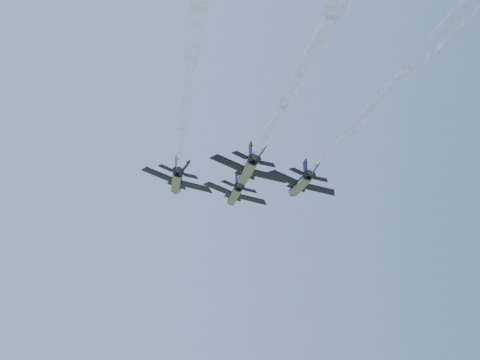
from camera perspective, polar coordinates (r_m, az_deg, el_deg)
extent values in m
cylinder|color=black|center=(116.59, -0.49, -1.36)|extent=(3.51, 13.05, 2.07)
cone|color=black|center=(124.12, -0.91, -2.05)|extent=(2.34, 2.75, 2.07)
ellipsoid|color=black|center=(119.93, -0.60, -1.43)|extent=(1.40, 2.45, 1.04)
cube|color=gray|center=(116.45, -0.58, -1.65)|extent=(2.82, 11.68, 0.85)
cube|color=black|center=(115.68, -2.01, -0.82)|extent=(5.96, 4.14, 1.84)
cube|color=yellow|center=(117.31, -2.07, -0.94)|extent=(5.25, 1.39, 1.82)
cube|color=black|center=(116.03, 1.09, -1.85)|extent=(6.24, 5.09, 1.84)
cube|color=yellow|center=(117.66, 0.99, -1.95)|extent=(4.96, 2.50, 1.82)
cube|color=black|center=(110.50, -1.12, -0.42)|extent=(2.78, 2.16, 0.88)
cube|color=black|center=(110.73, 0.89, -1.08)|extent=(2.90, 2.54, 0.88)
cube|color=black|center=(111.53, -0.36, -0.04)|extent=(0.43, 2.15, 2.53)
cube|color=black|center=(111.63, 0.45, -0.31)|extent=(1.82, 2.31, 2.16)
cylinder|color=black|center=(109.89, -0.30, -0.65)|extent=(1.46, 1.31, 1.34)
cylinder|color=black|center=(109.94, 0.13, -0.80)|extent=(1.46, 1.31, 1.34)
cylinder|color=black|center=(105.54, -5.99, -0.11)|extent=(3.51, 13.05, 2.07)
cone|color=black|center=(113.09, -6.08, -0.94)|extent=(2.34, 2.75, 2.07)
ellipsoid|color=black|center=(108.88, -5.94, -0.22)|extent=(1.40, 2.45, 1.04)
cube|color=gray|center=(105.41, -6.10, -0.43)|extent=(2.82, 11.68, 0.85)
cube|color=black|center=(104.96, -7.71, 0.50)|extent=(5.96, 4.14, 1.84)
cube|color=yellow|center=(106.59, -7.69, 0.35)|extent=(5.25, 1.39, 1.82)
cube|color=black|center=(104.66, -4.28, -0.64)|extent=(6.24, 5.09, 1.84)
cube|color=yellow|center=(106.30, -4.31, -0.77)|extent=(4.96, 2.50, 1.82)
cube|color=black|center=(99.65, -7.02, 1.02)|extent=(2.78, 2.16, 0.88)
cube|color=black|center=(99.45, -4.79, 0.28)|extent=(2.90, 2.54, 0.88)
cube|color=black|center=(100.55, -6.11, 1.43)|extent=(0.43, 2.15, 2.53)
cube|color=black|center=(100.47, -5.22, 1.13)|extent=(1.82, 2.31, 2.16)
cylinder|color=black|center=(98.87, -6.15, 0.77)|extent=(1.46, 1.31, 1.34)
cylinder|color=black|center=(98.83, -5.67, 0.61)|extent=(1.46, 1.31, 1.34)
cylinder|color=black|center=(107.75, 5.74, -0.37)|extent=(3.51, 13.05, 2.07)
cone|color=black|center=(115.12, 4.89, -1.17)|extent=(2.34, 2.75, 2.07)
ellipsoid|color=black|center=(111.04, 5.44, -0.47)|extent=(1.40, 2.45, 1.04)
cube|color=gray|center=(107.58, 5.65, -0.68)|extent=(2.82, 11.68, 0.85)
cube|color=black|center=(106.53, 4.15, 0.23)|extent=(5.96, 4.14, 1.84)
cube|color=yellow|center=(108.14, 4.00, 0.08)|extent=(5.25, 1.39, 1.82)
cube|color=black|center=(107.53, 7.47, -0.88)|extent=(6.24, 5.09, 1.84)
cube|color=yellow|center=(109.12, 7.27, -1.01)|extent=(4.96, 2.50, 1.82)
cube|color=black|center=(101.59, 5.43, 0.72)|extent=(2.78, 2.16, 0.88)
cube|color=black|center=(102.24, 7.58, -0.01)|extent=(2.90, 2.54, 0.88)
cube|color=black|center=(102.81, 6.19, 1.12)|extent=(0.43, 2.15, 2.53)
cube|color=black|center=(103.06, 7.05, 0.82)|extent=(1.82, 2.31, 2.16)
cylinder|color=black|center=(101.16, 6.36, 0.47)|extent=(1.46, 1.31, 1.34)
cylinder|color=black|center=(101.30, 6.82, 0.31)|extent=(1.46, 1.31, 1.34)
cylinder|color=black|center=(96.92, 0.75, 0.94)|extent=(3.51, 13.05, 2.07)
cone|color=black|center=(104.37, 0.16, -0.04)|extent=(2.34, 2.75, 2.07)
ellipsoid|color=black|center=(100.24, 0.57, 0.79)|extent=(1.40, 2.45, 1.04)
cube|color=gray|center=(96.75, 0.64, 0.60)|extent=(2.82, 11.68, 0.85)
cube|color=black|center=(95.99, -1.08, 1.62)|extent=(5.96, 4.14, 1.84)
cube|color=yellow|center=(97.62, -1.16, 1.44)|extent=(5.25, 1.39, 1.82)
cube|color=black|center=(96.40, 2.66, 0.38)|extent=(6.24, 5.09, 1.84)
cube|color=yellow|center=(98.01, 2.51, 0.21)|extent=(4.96, 2.50, 1.82)
cube|color=black|center=(90.89, 0.07, 2.25)|extent=(2.78, 2.16, 0.88)
cube|color=black|center=(91.15, 2.50, 1.43)|extent=(2.90, 2.54, 0.88)
cube|color=black|center=(91.99, 0.98, 2.68)|extent=(0.43, 2.15, 2.53)
cube|color=black|center=(92.10, 1.96, 2.35)|extent=(1.82, 2.31, 2.16)
cylinder|color=black|center=(90.29, 1.07, 1.98)|extent=(1.46, 1.31, 1.34)
cylinder|color=black|center=(90.35, 1.60, 1.80)|extent=(1.46, 1.31, 1.34)
cylinder|color=white|center=(99.68, 0.69, 0.56)|extent=(3.56, 21.98, 1.10)
cylinder|color=white|center=(79.85, 2.75, 3.91)|extent=(3.97, 22.03, 1.51)
cylinder|color=white|center=(60.64, 6.18, 9.41)|extent=(4.46, 22.09, 2.00)
cylinder|color=white|center=(88.59, -5.71, 2.30)|extent=(3.56, 21.98, 1.10)
cylinder|color=white|center=(68.74, -5.20, 6.70)|extent=(3.97, 22.03, 1.51)
cylinder|color=white|center=(49.62, -4.26, 14.58)|extent=(4.46, 22.09, 2.00)
cylinder|color=white|center=(91.30, 8.18, 1.92)|extent=(3.56, 21.98, 1.10)
cylinder|color=white|center=(72.33, 12.52, 5.97)|extent=(3.97, 22.03, 1.51)
cylinder|color=white|center=(54.67, 19.98, 12.67)|extent=(4.46, 22.09, 2.00)
cylinder|color=white|center=(80.27, 2.48, 3.82)|extent=(3.56, 21.98, 1.10)
cylinder|color=white|center=(61.02, 5.80, 9.26)|extent=(3.97, 22.03, 1.51)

